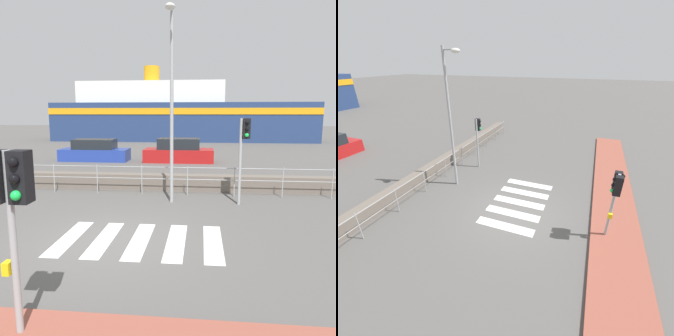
# 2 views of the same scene
# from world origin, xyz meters

# --- Properties ---
(ground_plane) EXTENTS (160.00, 160.00, 0.00)m
(ground_plane) POSITION_xyz_m (0.00, 0.00, 0.00)
(ground_plane) COLOR #565451
(crosswalk) EXTENTS (4.05, 2.40, 0.01)m
(crosswalk) POSITION_xyz_m (0.80, 0.00, 0.00)
(crosswalk) COLOR silver
(crosswalk) RESTS_ON ground_plane
(seawall) EXTENTS (23.62, 0.55, 0.64)m
(seawall) POSITION_xyz_m (0.00, 5.55, 0.32)
(seawall) COLOR #6B6056
(seawall) RESTS_ON ground_plane
(harbor_fence) EXTENTS (21.30, 0.04, 1.14)m
(harbor_fence) POSITION_xyz_m (-0.00, 4.67, 0.75)
(harbor_fence) COLOR #9EA0A3
(harbor_fence) RESTS_ON ground_plane
(traffic_light_near) EXTENTS (0.58, 0.41, 2.65)m
(traffic_light_near) POSITION_xyz_m (-0.19, -3.71, 2.06)
(traffic_light_near) COLOR #9EA0A3
(traffic_light_near) RESTS_ON ground_plane
(traffic_light_far) EXTENTS (0.34, 0.32, 2.96)m
(traffic_light_far) POSITION_xyz_m (3.70, 3.54, 2.17)
(traffic_light_far) COLOR #9EA0A3
(traffic_light_far) RESTS_ON ground_plane
(streetlamp) EXTENTS (0.32, 0.88, 6.55)m
(streetlamp) POSITION_xyz_m (1.26, 3.51, 3.99)
(streetlamp) COLOR #9EA0A3
(streetlamp) RESTS_ON ground_plane
(ferry_boat) EXTENTS (29.65, 6.27, 8.51)m
(ferry_boat) POSITION_xyz_m (-0.72, 31.15, 2.86)
(ferry_boat) COLOR navy
(ferry_boat) RESTS_ON ground_plane
(parked_car_blue) EXTENTS (4.52, 1.76, 1.44)m
(parked_car_blue) POSITION_xyz_m (-4.80, 13.57, 0.61)
(parked_car_blue) COLOR #233D9E
(parked_car_blue) RESTS_ON ground_plane
(parked_car_red) EXTENTS (4.48, 1.81, 1.53)m
(parked_car_red) POSITION_xyz_m (0.82, 13.57, 0.65)
(parked_car_red) COLOR #B21919
(parked_car_red) RESTS_ON ground_plane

